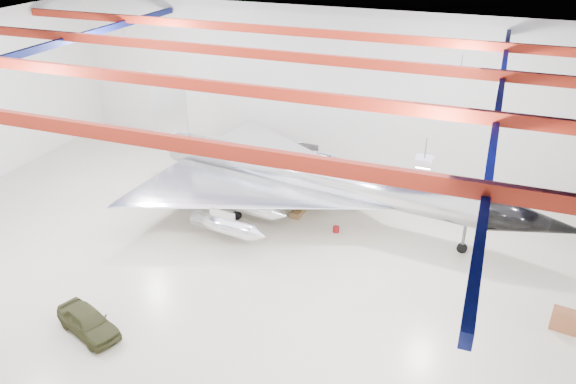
% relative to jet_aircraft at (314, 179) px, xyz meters
% --- Properties ---
extents(floor, '(40.00, 40.00, 0.00)m').
position_rel_jet_aircraft_xyz_m(floor, '(-2.49, -5.71, -2.50)').
color(floor, '#BFB598').
rests_on(floor, ground).
extents(wall_back, '(40.00, 0.00, 40.00)m').
position_rel_jet_aircraft_xyz_m(wall_back, '(-2.49, 9.29, 3.00)').
color(wall_back, silver).
rests_on(wall_back, floor).
extents(ceiling, '(40.00, 40.00, 0.00)m').
position_rel_jet_aircraft_xyz_m(ceiling, '(-2.49, -5.71, 8.50)').
color(ceiling, '#0A0F38').
rests_on(ceiling, wall_back).
extents(ceiling_structure, '(39.50, 29.50, 1.08)m').
position_rel_jet_aircraft_xyz_m(ceiling_structure, '(-2.49, -5.71, 7.82)').
color(ceiling_structure, maroon).
rests_on(ceiling_structure, ceiling).
extents(jet_aircraft, '(27.99, 17.63, 7.63)m').
position_rel_jet_aircraft_xyz_m(jet_aircraft, '(0.00, 0.00, 0.00)').
color(jet_aircraft, silver).
rests_on(jet_aircraft, floor).
extents(jeep, '(3.81, 2.57, 1.21)m').
position_rel_jet_aircraft_xyz_m(jeep, '(-5.98, -13.64, -1.90)').
color(jeep, '#36381C').
rests_on(jeep, floor).
extents(desk, '(1.21, 0.73, 1.05)m').
position_rel_jet_aircraft_xyz_m(desk, '(13.87, -5.93, -1.98)').
color(desk, brown).
rests_on(desk, floor).
extents(crate_ply, '(0.46, 0.37, 0.32)m').
position_rel_jet_aircraft_xyz_m(crate_ply, '(-9.65, -0.15, -2.34)').
color(crate_ply, olive).
rests_on(crate_ply, floor).
extents(toolbox_red, '(0.52, 0.42, 0.36)m').
position_rel_jet_aircraft_xyz_m(toolbox_red, '(-3.28, 2.76, -2.32)').
color(toolbox_red, maroon).
rests_on(toolbox_red, floor).
extents(parts_bin, '(0.72, 0.62, 0.44)m').
position_rel_jet_aircraft_xyz_m(parts_bin, '(-0.92, 0.10, -2.28)').
color(parts_bin, olive).
rests_on(parts_bin, floor).
extents(tool_chest, '(0.45, 0.45, 0.35)m').
position_rel_jet_aircraft_xyz_m(tool_chest, '(1.88, -1.35, -2.33)').
color(tool_chest, maroon).
rests_on(tool_chest, floor).
extents(oil_barrel, '(0.64, 0.53, 0.41)m').
position_rel_jet_aircraft_xyz_m(oil_barrel, '(-0.91, -0.61, -2.30)').
color(oil_barrel, olive).
rests_on(oil_barrel, floor).
extents(spares_box, '(0.39, 0.39, 0.33)m').
position_rel_jet_aircraft_xyz_m(spares_box, '(-2.63, 3.27, -2.34)').
color(spares_box, '#59595B').
rests_on(spares_box, floor).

